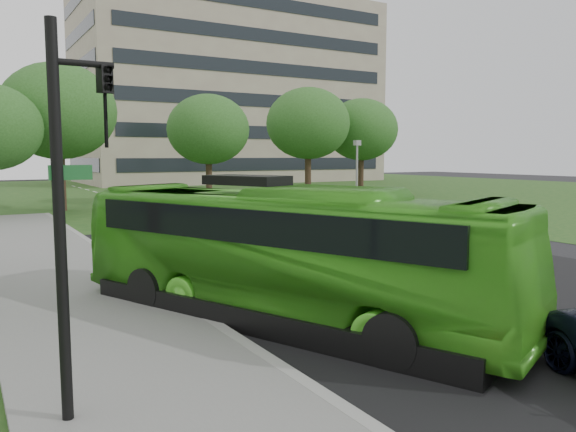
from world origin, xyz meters
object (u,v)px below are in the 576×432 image
at_px(office_building, 229,92).
at_px(bus, 284,254).
at_px(camera_pole, 357,166).
at_px(sedan, 301,208).
at_px(tree_park_e, 362,130).
at_px(tree_park_d, 308,124).
at_px(traffic_light, 72,194).
at_px(tree_park_c, 208,130).
at_px(tree_park_b, 58,111).

xyz_separation_m(office_building, bus, (-27.46, -63.07, -11.01)).
height_order(office_building, camera_pole, office_building).
distance_m(office_building, sedan, 51.78).
bearing_deg(tree_park_e, bus, -130.18).
height_order(tree_park_d, camera_pole, tree_park_d).
bearing_deg(office_building, camera_pole, -104.77).
distance_m(sedan, traffic_light, 23.98).
height_order(traffic_light, camera_pole, traffic_light).
bearing_deg(tree_park_e, tree_park_c, -175.52).
xyz_separation_m(office_building, tree_park_e, (-1.83, -32.71, -6.56)).
bearing_deg(tree_park_b, sedan, -50.92).
bearing_deg(camera_pole, tree_park_c, 138.50).
bearing_deg(sedan, tree_park_e, -32.60).
bearing_deg(traffic_light, office_building, 41.59).
height_order(tree_park_b, tree_park_c, tree_park_b).
distance_m(tree_park_d, traffic_light, 40.37).
height_order(sedan, traffic_light, traffic_light).
bearing_deg(camera_pole, traffic_light, -110.77).
distance_m(tree_park_b, tree_park_c, 10.62).
distance_m(office_building, camera_pole, 47.87).
relative_size(office_building, sedan, 9.14).
bearing_deg(tree_park_e, office_building, 86.81).
relative_size(tree_park_e, traffic_light, 1.63).
xyz_separation_m(bus, camera_pole, (15.50, 17.71, 1.46)).
relative_size(tree_park_c, tree_park_d, 0.89).
xyz_separation_m(tree_park_d, camera_pole, (-3.77, -11.65, -3.31)).
relative_size(tree_park_b, camera_pole, 2.09).
bearing_deg(tree_park_e, tree_park_d, -171.14).
height_order(tree_park_d, traffic_light, tree_park_d).
xyz_separation_m(tree_park_d, bus, (-19.27, -29.37, -4.77)).
height_order(tree_park_e, camera_pole, tree_park_e).
bearing_deg(tree_park_b, tree_park_e, 3.91).
bearing_deg(sedan, tree_park_d, -19.76).
xyz_separation_m(tree_park_b, traffic_light, (-4.52, -31.45, -3.31)).
relative_size(tree_park_c, traffic_light, 1.53).
xyz_separation_m(tree_park_d, tree_park_e, (6.36, 0.99, -0.32)).
relative_size(tree_park_e, camera_pole, 1.91).
height_order(bus, sedan, bus).
height_order(tree_park_d, sedan, tree_park_d).
relative_size(tree_park_d, tree_park_e, 1.06).
xyz_separation_m(tree_park_d, traffic_light, (-24.10, -32.23, -3.12)).
bearing_deg(tree_park_d, office_building, 76.35).
distance_m(tree_park_c, tree_park_d, 9.04).
bearing_deg(tree_park_d, sedan, -123.74).
bearing_deg(camera_pole, tree_park_e, 75.18).
relative_size(tree_park_d, camera_pole, 2.02).
relative_size(tree_park_c, sedan, 1.87).
bearing_deg(tree_park_c, bus, -109.38).
distance_m(bus, sedan, 18.72).
distance_m(office_building, tree_park_d, 35.24).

